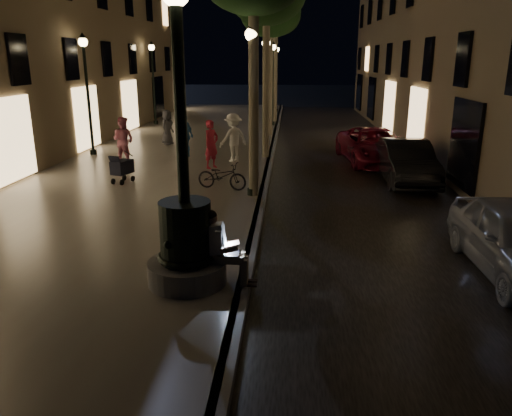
# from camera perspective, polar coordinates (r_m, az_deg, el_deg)

# --- Properties ---
(ground) EXTENTS (120.00, 120.00, 0.00)m
(ground) POSITION_cam_1_polar(r_m,az_deg,el_deg) (21.47, 1.77, 5.89)
(ground) COLOR black
(ground) RESTS_ON ground
(cobble_lane) EXTENTS (6.00, 45.00, 0.02)m
(cobble_lane) POSITION_cam_1_polar(r_m,az_deg,el_deg) (21.57, 9.80, 5.73)
(cobble_lane) COLOR black
(cobble_lane) RESTS_ON ground
(promenade) EXTENTS (8.00, 45.00, 0.20)m
(promenade) POSITION_cam_1_polar(r_m,az_deg,el_deg) (21.96, -8.77, 6.21)
(promenade) COLOR slate
(promenade) RESTS_ON ground
(curb_strip) EXTENTS (0.25, 45.00, 0.20)m
(curb_strip) POSITION_cam_1_polar(r_m,az_deg,el_deg) (21.45, 1.77, 6.15)
(curb_strip) COLOR #59595B
(curb_strip) RESTS_ON ground
(fountain_lamppost) EXTENTS (1.40, 1.40, 5.21)m
(fountain_lamppost) POSITION_cam_1_polar(r_m,az_deg,el_deg) (8.73, -8.06, -2.34)
(fountain_lamppost) COLOR #59595B
(fountain_lamppost) RESTS_ON promenade
(seated_man_laptop) EXTENTS (0.99, 0.33, 1.36)m
(seated_man_laptop) POSITION_cam_1_polar(r_m,az_deg,el_deg) (8.73, -4.03, -4.28)
(seated_man_laptop) COLOR #9B8E6E
(seated_man_laptop) RESTS_ON promenade
(tree_third) EXTENTS (3.00, 3.00, 7.20)m
(tree_third) POSITION_cam_1_polar(r_m,az_deg,el_deg) (26.18, 1.65, 21.33)
(tree_third) COLOR #6B604C
(tree_third) RESTS_ON promenade
(tree_far) EXTENTS (3.00, 3.00, 7.50)m
(tree_far) POSITION_cam_1_polar(r_m,az_deg,el_deg) (32.17, 2.27, 21.00)
(tree_far) COLOR #6B604C
(tree_far) RESTS_ON promenade
(lamp_curb_a) EXTENTS (0.36, 0.36, 4.81)m
(lamp_curb_a) POSITION_cam_1_polar(r_m,az_deg,el_deg) (14.13, -0.49, 13.48)
(lamp_curb_a) COLOR black
(lamp_curb_a) RESTS_ON promenade
(lamp_curb_b) EXTENTS (0.36, 0.36, 4.81)m
(lamp_curb_b) POSITION_cam_1_polar(r_m,az_deg,el_deg) (22.11, 1.15, 14.65)
(lamp_curb_b) COLOR black
(lamp_curb_b) RESTS_ON promenade
(lamp_curb_c) EXTENTS (0.36, 0.36, 4.81)m
(lamp_curb_c) POSITION_cam_1_polar(r_m,az_deg,el_deg) (30.10, 1.92, 15.20)
(lamp_curb_c) COLOR black
(lamp_curb_c) RESTS_ON promenade
(lamp_curb_d) EXTENTS (0.36, 0.36, 4.81)m
(lamp_curb_d) POSITION_cam_1_polar(r_m,az_deg,el_deg) (38.09, 2.37, 15.52)
(lamp_curb_d) COLOR black
(lamp_curb_d) RESTS_ON promenade
(lamp_left_b) EXTENTS (0.36, 0.36, 4.81)m
(lamp_left_b) POSITION_cam_1_polar(r_m,az_deg,el_deg) (21.69, -18.81, 13.76)
(lamp_left_b) COLOR black
(lamp_left_b) RESTS_ON promenade
(lamp_left_c) EXTENTS (0.36, 0.36, 4.81)m
(lamp_left_c) POSITION_cam_1_polar(r_m,az_deg,el_deg) (31.17, -11.70, 14.93)
(lamp_left_c) COLOR black
(lamp_left_c) RESTS_ON promenade
(stroller) EXTENTS (0.63, 1.01, 1.02)m
(stroller) POSITION_cam_1_polar(r_m,az_deg,el_deg) (16.49, -15.08, 4.52)
(stroller) COLOR black
(stroller) RESTS_ON promenade
(car_second) EXTENTS (1.52, 4.29, 1.41)m
(car_second) POSITION_cam_1_polar(r_m,az_deg,el_deg) (17.57, 16.79, 5.08)
(car_second) COLOR black
(car_second) RESTS_ON ground
(car_third) EXTENTS (2.79, 5.17, 1.38)m
(car_third) POSITION_cam_1_polar(r_m,az_deg,el_deg) (20.54, 13.35, 6.90)
(car_third) COLOR maroon
(car_third) RESTS_ON ground
(pedestrian_red) EXTENTS (0.70, 0.76, 1.74)m
(pedestrian_red) POSITION_cam_1_polar(r_m,az_deg,el_deg) (18.17, -5.13, 7.26)
(pedestrian_red) COLOR #B7243A
(pedestrian_red) RESTS_ON promenade
(pedestrian_pink) EXTENTS (1.01, 0.88, 1.77)m
(pedestrian_pink) POSITION_cam_1_polar(r_m,az_deg,el_deg) (19.55, -14.93, 7.48)
(pedestrian_pink) COLOR #C96A84
(pedestrian_pink) RESTS_ON promenade
(pedestrian_white) EXTENTS (1.35, 1.28, 1.84)m
(pedestrian_white) POSITION_cam_1_polar(r_m,az_deg,el_deg) (19.35, -2.62, 8.04)
(pedestrian_white) COLOR white
(pedestrian_white) RESTS_ON promenade
(pedestrian_blue) EXTENTS (1.04, 1.00, 1.74)m
(pedestrian_blue) POSITION_cam_1_polar(r_m,az_deg,el_deg) (20.52, -8.16, 8.25)
(pedestrian_blue) COLOR #245284
(pedestrian_blue) RESTS_ON promenade
(pedestrian_dark) EXTENTS (0.69, 0.88, 1.58)m
(pedestrian_dark) POSITION_cam_1_polar(r_m,az_deg,el_deg) (23.67, -10.11, 9.09)
(pedestrian_dark) COLOR #343439
(pedestrian_dark) RESTS_ON promenade
(bicycle) EXTENTS (1.67, 0.96, 0.83)m
(bicycle) POSITION_cam_1_polar(r_m,az_deg,el_deg) (15.21, -3.92, 3.68)
(bicycle) COLOR black
(bicycle) RESTS_ON promenade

